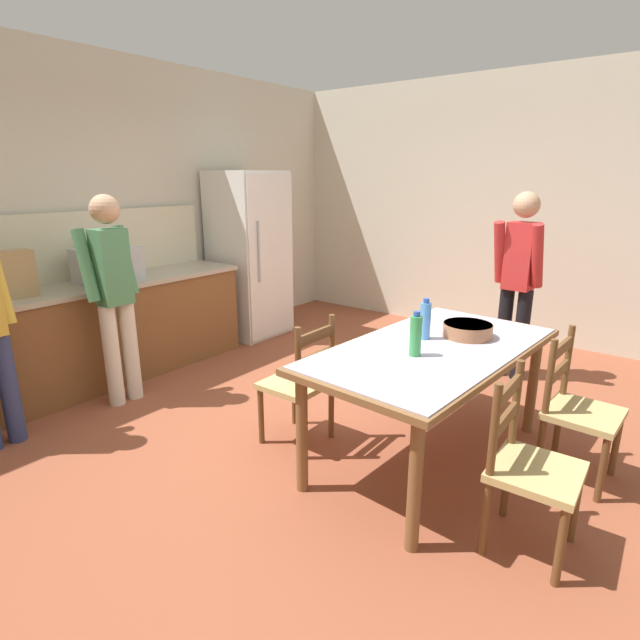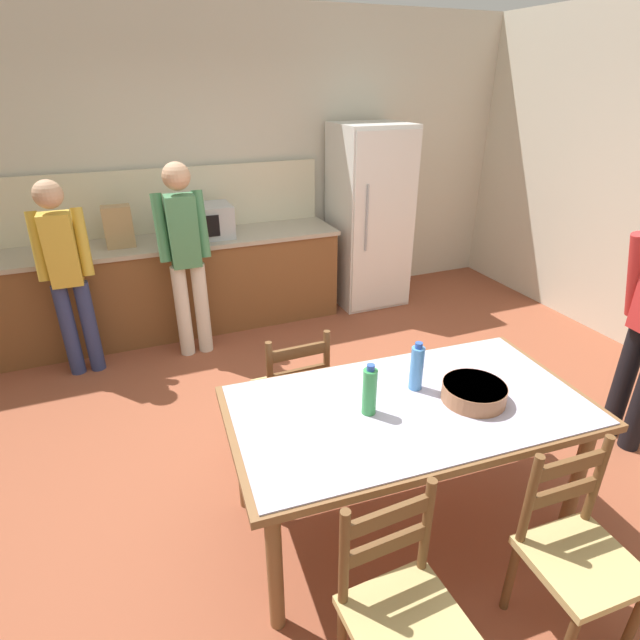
{
  "view_description": "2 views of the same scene",
  "coord_description": "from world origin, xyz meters",
  "px_view_note": "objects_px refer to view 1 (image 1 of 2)",
  "views": [
    {
      "loc": [
        -2.56,
        -1.93,
        1.8
      ],
      "look_at": [
        -0.19,
        -0.1,
        0.94
      ],
      "focal_mm": 28.0,
      "sensor_mm": 36.0,
      "label": 1
    },
    {
      "loc": [
        -1.0,
        -2.44,
        2.25
      ],
      "look_at": [
        0.04,
        0.1,
        0.92
      ],
      "focal_mm": 28.0,
      "sensor_mm": 36.0,
      "label": 2
    }
  ],
  "objects_px": {
    "chair_side_near_left": "(528,467)",
    "person_by_table": "(518,277)",
    "refrigerator": "(250,255)",
    "chair_side_near_right": "(577,410)",
    "bottle_off_centre": "(425,320)",
    "dining_table": "(433,358)",
    "person_at_counter": "(113,290)",
    "paper_bag": "(16,274)",
    "chair_side_far_left": "(300,383)",
    "serving_bowl": "(468,329)",
    "bottle_near_centre": "(416,335)",
    "microwave": "(108,265)"
  },
  "relations": [
    {
      "from": "dining_table",
      "to": "serving_bowl",
      "type": "relative_size",
      "value": 5.84
    },
    {
      "from": "chair_side_near_right",
      "to": "chair_side_far_left",
      "type": "relative_size",
      "value": 1.0
    },
    {
      "from": "chair_side_far_left",
      "to": "person_at_counter",
      "type": "relative_size",
      "value": 0.54
    },
    {
      "from": "chair_side_near_left",
      "to": "person_by_table",
      "type": "xyz_separation_m",
      "value": [
        2.21,
        0.77,
        0.5
      ]
    },
    {
      "from": "person_at_counter",
      "to": "dining_table",
      "type": "bearing_deg",
      "value": -163.08
    },
    {
      "from": "bottle_off_centre",
      "to": "bottle_near_centre",
      "type": "bearing_deg",
      "value": -163.19
    },
    {
      "from": "paper_bag",
      "to": "person_at_counter",
      "type": "bearing_deg",
      "value": -46.61
    },
    {
      "from": "person_by_table",
      "to": "paper_bag",
      "type": "bearing_deg",
      "value": -38.91
    },
    {
      "from": "refrigerator",
      "to": "chair_side_far_left",
      "type": "height_order",
      "value": "refrigerator"
    },
    {
      "from": "paper_bag",
      "to": "serving_bowl",
      "type": "xyz_separation_m",
      "value": [
        1.52,
        -2.99,
        -0.25
      ]
    },
    {
      "from": "refrigerator",
      "to": "serving_bowl",
      "type": "bearing_deg",
      "value": -107.62
    },
    {
      "from": "paper_bag",
      "to": "chair_side_far_left",
      "type": "distance_m",
      "value": 2.36
    },
    {
      "from": "microwave",
      "to": "dining_table",
      "type": "bearing_deg",
      "value": -80.99
    },
    {
      "from": "serving_bowl",
      "to": "person_at_counter",
      "type": "xyz_separation_m",
      "value": [
        -1.04,
        2.48,
        0.11
      ]
    },
    {
      "from": "bottle_near_centre",
      "to": "chair_side_far_left",
      "type": "height_order",
      "value": "bottle_near_centre"
    },
    {
      "from": "refrigerator",
      "to": "chair_side_near_right",
      "type": "relative_size",
      "value": 2.05
    },
    {
      "from": "bottle_off_centre",
      "to": "serving_bowl",
      "type": "distance_m",
      "value": 0.3
    },
    {
      "from": "microwave",
      "to": "paper_bag",
      "type": "bearing_deg",
      "value": -179.41
    },
    {
      "from": "dining_table",
      "to": "chair_side_near_left",
      "type": "xyz_separation_m",
      "value": [
        -0.46,
        -0.74,
        -0.26
      ]
    },
    {
      "from": "serving_bowl",
      "to": "chair_side_near_left",
      "type": "distance_m",
      "value": 1.08
    },
    {
      "from": "refrigerator",
      "to": "microwave",
      "type": "distance_m",
      "value": 1.72
    },
    {
      "from": "bottle_near_centre",
      "to": "person_at_counter",
      "type": "relative_size",
      "value": 0.16
    },
    {
      "from": "microwave",
      "to": "paper_bag",
      "type": "distance_m",
      "value": 0.75
    },
    {
      "from": "dining_table",
      "to": "bottle_off_centre",
      "type": "bearing_deg",
      "value": 48.95
    },
    {
      "from": "bottle_near_centre",
      "to": "chair_side_near_right",
      "type": "xyz_separation_m",
      "value": [
        0.58,
        -0.81,
        -0.46
      ]
    },
    {
      "from": "bottle_off_centre",
      "to": "person_by_table",
      "type": "height_order",
      "value": "person_by_table"
    },
    {
      "from": "serving_bowl",
      "to": "chair_side_near_left",
      "type": "relative_size",
      "value": 0.35
    },
    {
      "from": "dining_table",
      "to": "refrigerator",
      "type": "bearing_deg",
      "value": 66.46
    },
    {
      "from": "dining_table",
      "to": "person_at_counter",
      "type": "distance_m",
      "value": 2.51
    },
    {
      "from": "microwave",
      "to": "chair_side_near_left",
      "type": "bearing_deg",
      "value": -90.0
    },
    {
      "from": "microwave",
      "to": "serving_bowl",
      "type": "xyz_separation_m",
      "value": [
        0.77,
        -3.0,
        -0.22
      ]
    },
    {
      "from": "refrigerator",
      "to": "person_at_counter",
      "type": "bearing_deg",
      "value": -165.86
    },
    {
      "from": "refrigerator",
      "to": "bottle_off_centre",
      "type": "relative_size",
      "value": 6.9
    },
    {
      "from": "chair_side_near_left",
      "to": "person_at_counter",
      "type": "xyz_separation_m",
      "value": [
        -0.27,
        3.13,
        0.5
      ]
    },
    {
      "from": "serving_bowl",
      "to": "dining_table",
      "type": "bearing_deg",
      "value": 163.54
    },
    {
      "from": "refrigerator",
      "to": "bottle_near_centre",
      "type": "height_order",
      "value": "refrigerator"
    },
    {
      "from": "chair_side_near_left",
      "to": "bottle_off_centre",
      "type": "bearing_deg",
      "value": 54.88
    },
    {
      "from": "paper_bag",
      "to": "dining_table",
      "type": "xyz_separation_m",
      "value": [
        1.21,
        -2.9,
        -0.38
      ]
    },
    {
      "from": "microwave",
      "to": "chair_side_near_right",
      "type": "height_order",
      "value": "microwave"
    },
    {
      "from": "microwave",
      "to": "bottle_near_centre",
      "type": "xyz_separation_m",
      "value": [
        0.23,
        -2.89,
        -0.15
      ]
    },
    {
      "from": "refrigerator",
      "to": "dining_table",
      "type": "relative_size",
      "value": 1.0
    },
    {
      "from": "microwave",
      "to": "chair_side_far_left",
      "type": "distance_m",
      "value": 2.2
    },
    {
      "from": "paper_bag",
      "to": "dining_table",
      "type": "height_order",
      "value": "paper_bag"
    },
    {
      "from": "refrigerator",
      "to": "paper_bag",
      "type": "height_order",
      "value": "refrigerator"
    },
    {
      "from": "chair_side_near_right",
      "to": "paper_bag",
      "type": "bearing_deg",
      "value": 115.9
    },
    {
      "from": "paper_bag",
      "to": "bottle_off_centre",
      "type": "relative_size",
      "value": 1.33
    },
    {
      "from": "serving_bowl",
      "to": "chair_side_far_left",
      "type": "height_order",
      "value": "chair_side_far_left"
    },
    {
      "from": "chair_side_near_left",
      "to": "chair_side_near_right",
      "type": "relative_size",
      "value": 1.0
    },
    {
      "from": "paper_bag",
      "to": "chair_side_near_right",
      "type": "bearing_deg",
      "value": -67.03
    },
    {
      "from": "bottle_near_centre",
      "to": "microwave",
      "type": "bearing_deg",
      "value": 94.65
    }
  ]
}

